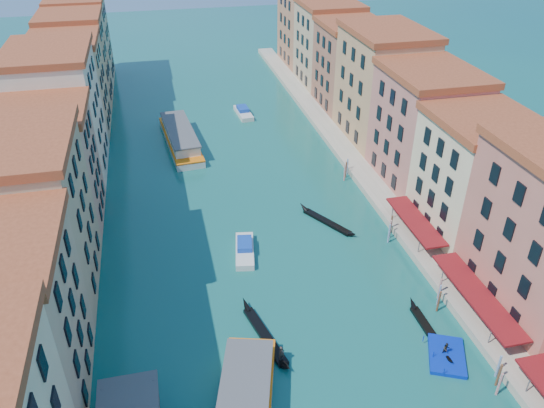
{
  "coord_description": "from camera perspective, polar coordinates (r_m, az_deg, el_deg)",
  "views": [
    {
      "loc": [
        -10.43,
        -15.44,
        42.83
      ],
      "look_at": [
        3.1,
        43.49,
        5.63
      ],
      "focal_mm": 35.0,
      "sensor_mm": 36.0,
      "label": 1
    }
  ],
  "objects": [
    {
      "name": "left_bank_palazzos",
      "position": [
        88.08,
        -22.26,
        7.1
      ],
      "size": [
        12.8,
        128.4,
        21.0
      ],
      "color": "beige",
      "rests_on": "ground"
    },
    {
      "name": "right_bank_palazzos",
      "position": [
        95.91,
        13.12,
        10.6
      ],
      "size": [
        12.8,
        128.4,
        21.0
      ],
      "color": "#A74739",
      "rests_on": "ground"
    },
    {
      "name": "quay",
      "position": [
        96.5,
        8.14,
        5.25
      ],
      "size": [
        4.0,
        140.0,
        1.0
      ],
      "primitive_type": "cube",
      "color": "#A19B82",
      "rests_on": "ground"
    },
    {
      "name": "restaurant_awnings",
      "position": [
        64.25,
        21.46,
        -9.38
      ],
      "size": [
        3.2,
        44.55,
        3.12
      ],
      "color": "maroon",
      "rests_on": "ground"
    },
    {
      "name": "mooring_poles_right",
      "position": [
        67.48,
        16.41,
        -7.93
      ],
      "size": [
        1.44,
        54.24,
        3.2
      ],
      "color": "#562F1D",
      "rests_on": "ground"
    },
    {
      "name": "vaporetto_far",
      "position": [
        101.55,
        -9.84,
        7.09
      ],
      "size": [
        6.94,
        22.29,
        3.26
      ],
      "rotation": [
        0.0,
        0.0,
        0.09
      ],
      "color": "silver",
      "rests_on": "ground"
    },
    {
      "name": "gondola_fore",
      "position": [
        59.49,
        -0.76,
        -13.89
      ],
      "size": [
        3.74,
        11.98,
        2.42
      ],
      "rotation": [
        0.0,
        0.0,
        0.24
      ],
      "color": "black",
      "rests_on": "ground"
    },
    {
      "name": "gondola_right",
      "position": [
        62.25,
        16.73,
        -13.08
      ],
      "size": [
        0.98,
        10.47,
        2.09
      ],
      "rotation": [
        0.0,
        0.0,
        -0.0
      ],
      "color": "black",
      "rests_on": "ground"
    },
    {
      "name": "gondola_far",
      "position": [
        77.59,
        5.82,
        -1.79
      ],
      "size": [
        6.43,
        10.28,
        1.61
      ],
      "rotation": [
        0.0,
        0.0,
        0.52
      ],
      "color": "black",
      "rests_on": "ground"
    },
    {
      "name": "motorboat_mid",
      "position": [
        71.08,
        -2.96,
        -4.89
      ],
      "size": [
        3.6,
        7.84,
        1.56
      ],
      "rotation": [
        0.0,
        0.0,
        -0.17
      ],
      "color": "silver",
      "rests_on": "ground"
    },
    {
      "name": "motorboat_far",
      "position": [
        114.03,
        -3.1,
        9.84
      ],
      "size": [
        3.07,
        8.15,
        1.66
      ],
      "rotation": [
        0.0,
        0.0,
        0.07
      ],
      "color": "silver",
      "rests_on": "ground"
    },
    {
      "name": "blue_dock",
      "position": [
        60.54,
        18.28,
        -15.22
      ],
      "size": [
        5.53,
        6.43,
        0.45
      ],
      "rotation": [
        0.0,
        0.0,
        -0.43
      ],
      "color": "#0425AE",
      "rests_on": "ground"
    }
  ]
}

